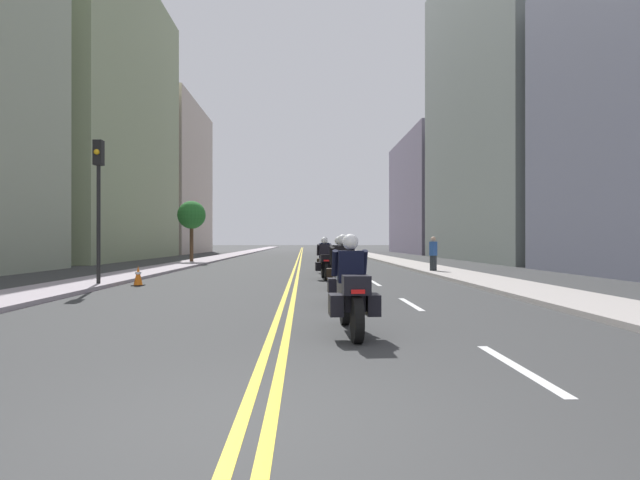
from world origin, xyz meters
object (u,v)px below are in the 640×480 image
pedestrian_0 (433,254)px  motorcycle_2 (339,268)px  motorcycle_4 (325,258)px  traffic_cone_0 (138,276)px  traffic_light_near (98,186)px  motorcycle_1 (343,277)px  motorcycle_0 (351,294)px  street_tree_0 (192,216)px  motorcycle_3 (325,262)px

pedestrian_0 → motorcycle_2: bearing=-169.4°
motorcycle_4 → traffic_cone_0: size_ratio=3.45×
traffic_light_near → pedestrian_0: traffic_light_near is taller
motorcycle_1 → pedestrian_0: pedestrian_0 is taller
motorcycle_0 → motorcycle_2: (0.33, 7.76, -0.00)m
traffic_cone_0 → motorcycle_2: bearing=-10.3°
traffic_light_near → street_tree_0: (-0.95, 17.82, -0.07)m
motorcycle_2 → motorcycle_4: bearing=93.9°
street_tree_0 → motorcycle_0: bearing=-72.5°
motorcycle_4 → pedestrian_0: (4.98, -0.53, 0.20)m
motorcycle_1 → motorcycle_3: motorcycle_1 is taller
motorcycle_1 → motorcycle_3: size_ratio=1.06×
motorcycle_2 → motorcycle_3: size_ratio=0.98×
traffic_light_near → street_tree_0: 17.84m
motorcycle_0 → traffic_light_near: 11.51m
motorcycle_2 → motorcycle_3: 3.81m
traffic_cone_0 → motorcycle_3: bearing=22.5°
motorcycle_0 → motorcycle_3: 11.56m
pedestrian_0 → street_tree_0: (-13.51, 11.10, 2.33)m
motorcycle_3 → traffic_cone_0: bearing=-160.3°
motorcycle_2 → street_tree_0: (-8.64, 18.51, 2.55)m
motorcycle_2 → traffic_light_near: traffic_light_near is taller
motorcycle_0 → motorcycle_4: (0.23, 15.70, 0.02)m
motorcycle_4 → street_tree_0: size_ratio=0.55×
traffic_cone_0 → traffic_light_near: traffic_light_near is taller
motorcycle_4 → pedestrian_0: bearing=-4.8°
motorcycle_1 → traffic_light_near: traffic_light_near is taller
motorcycle_1 → traffic_cone_0: bearing=139.8°
motorcycle_1 → motorcycle_4: size_ratio=0.98×
motorcycle_0 → traffic_light_near: traffic_light_near is taller
motorcycle_2 → pedestrian_0: (4.88, 7.41, 0.22)m
motorcycle_4 → pedestrian_0: pedestrian_0 is taller
motorcycle_0 → traffic_cone_0: size_ratio=3.46×
motorcycle_1 → motorcycle_4: 12.01m
motorcycle_2 → pedestrian_0: size_ratio=1.25×
motorcycle_3 → traffic_light_near: 8.44m
motorcycle_1 → motorcycle_2: motorcycle_1 is taller
traffic_cone_0 → traffic_light_near: (-1.10, -0.50, 2.93)m
traffic_cone_0 → pedestrian_0: 13.05m
motorcycle_1 → street_tree_0: 24.25m
motorcycle_0 → motorcycle_4: motorcycle_4 is taller
motorcycle_0 → pedestrian_0: size_ratio=1.37×
motorcycle_0 → traffic_cone_0: motorcycle_0 is taller
traffic_light_near → pedestrian_0: 14.45m
street_tree_0 → motorcycle_3: bearing=-60.4°
street_tree_0 → traffic_cone_0: bearing=-83.2°
motorcycle_0 → motorcycle_3: (0.05, 11.56, 0.03)m
motorcycle_1 → street_tree_0: bearing=109.7°
motorcycle_2 → street_tree_0: size_ratio=0.50×
motorcycle_0 → motorcycle_2: bearing=85.8°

